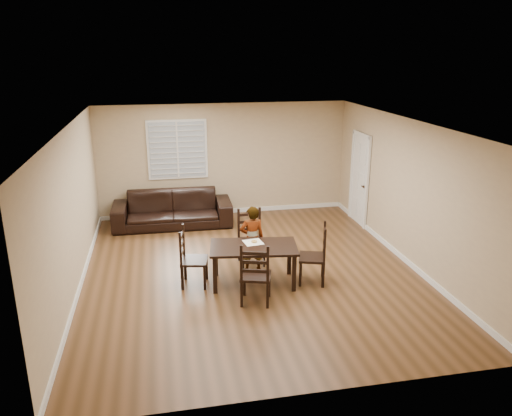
# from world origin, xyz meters

# --- Properties ---
(ground) EXTENTS (7.00, 7.00, 0.00)m
(ground) POSITION_xyz_m (0.00, 0.00, 0.00)
(ground) COLOR brown
(ground) RESTS_ON ground
(room) EXTENTS (6.04, 7.04, 2.72)m
(room) POSITION_xyz_m (0.04, 0.18, 1.81)
(room) COLOR tan
(room) RESTS_ON ground
(dining_table) EXTENTS (1.58, 1.03, 0.69)m
(dining_table) POSITION_xyz_m (-0.04, -0.48, 0.60)
(dining_table) COLOR black
(dining_table) RESTS_ON ground
(chair_near) EXTENTS (0.48, 0.45, 1.05)m
(chair_near) POSITION_xyz_m (0.08, 0.47, 0.47)
(chair_near) COLOR black
(chair_near) RESTS_ON ground
(chair_far) EXTENTS (0.58, 0.56, 1.05)m
(chair_far) POSITION_xyz_m (-0.17, -1.27, 0.48)
(chair_far) COLOR black
(chair_far) RESTS_ON ground
(chair_left) EXTENTS (0.52, 0.54, 1.04)m
(chair_left) POSITION_xyz_m (-1.17, -0.32, 0.47)
(chair_left) COLOR black
(chair_left) RESTS_ON ground
(chair_right) EXTENTS (0.57, 0.59, 1.06)m
(chair_right) POSITION_xyz_m (1.09, -0.66, 0.48)
(chair_right) COLOR black
(chair_right) RESTS_ON ground
(child) EXTENTS (0.46, 0.31, 1.24)m
(child) POSITION_xyz_m (0.04, 0.05, 0.62)
(child) COLOR gray
(child) RESTS_ON ground
(napkin) EXTENTS (0.35, 0.35, 0.00)m
(napkin) POSITION_xyz_m (-0.01, -0.32, 0.70)
(napkin) COLOR beige
(napkin) RESTS_ON dining_table
(donut) EXTENTS (0.10, 0.10, 0.04)m
(donut) POSITION_xyz_m (0.00, -0.32, 0.72)
(donut) COLOR #C09145
(donut) RESTS_ON napkin
(sofa) EXTENTS (2.71, 1.11, 0.78)m
(sofa) POSITION_xyz_m (-1.30, 2.82, 0.39)
(sofa) COLOR black
(sofa) RESTS_ON ground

